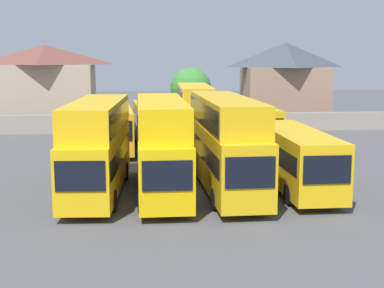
# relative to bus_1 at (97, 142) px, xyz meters

# --- Properties ---
(ground) EXTENTS (140.00, 140.00, 0.00)m
(ground) POSITION_rel_bus_1_xyz_m (5.33, 17.89, -2.82)
(ground) COLOR #4C4C4F
(depot_boundary_wall) EXTENTS (56.00, 0.50, 1.80)m
(depot_boundary_wall) POSITION_rel_bus_1_xyz_m (5.33, 24.00, -1.92)
(depot_boundary_wall) COLOR gray
(depot_boundary_wall) RESTS_ON ground
(bus_1) EXTENTS (3.15, 11.20, 5.01)m
(bus_1) POSITION_rel_bus_1_xyz_m (0.00, 0.00, 0.00)
(bus_1) COLOR yellow
(bus_1) RESTS_ON ground
(bus_2) EXTENTS (2.65, 11.39, 5.06)m
(bus_2) POSITION_rel_bus_1_xyz_m (3.41, -0.12, 0.02)
(bus_2) COLOR yellow
(bus_2) RESTS_ON ground
(bus_3) EXTENTS (2.87, 11.94, 5.15)m
(bus_3) POSITION_rel_bus_1_xyz_m (6.93, 0.03, 0.07)
(bus_3) COLOR gold
(bus_3) RESTS_ON ground
(bus_4) EXTENTS (2.73, 10.29, 3.33)m
(bus_4) POSITION_rel_bus_1_xyz_m (10.80, -0.06, -0.92)
(bus_4) COLOR yellow
(bus_4) RESTS_ON ground
(bus_5) EXTENTS (3.25, 11.41, 3.42)m
(bus_5) POSITION_rel_bus_1_xyz_m (0.22, 14.22, -0.87)
(bus_5) COLOR yellow
(bus_5) RESTS_ON ground
(bus_6) EXTENTS (3.22, 11.74, 3.51)m
(bus_6) POSITION_rel_bus_1_xyz_m (3.25, 14.33, -0.82)
(bus_6) COLOR #F3AF0F
(bus_6) RESTS_ON ground
(bus_7) EXTENTS (2.79, 10.40, 5.05)m
(bus_7) POSITION_rel_bus_1_xyz_m (6.62, 14.31, 0.02)
(bus_7) COLOR yellow
(bus_7) RESTS_ON ground
(bus_8) EXTENTS (3.22, 10.84, 3.48)m
(bus_8) POSITION_rel_bus_1_xyz_m (10.96, 14.05, -0.83)
(bus_8) COLOR yellow
(bus_8) RESTS_ON ground
(house_terrace_left) EXTENTS (10.42, 6.97, 8.55)m
(house_terrace_left) POSITION_rel_bus_1_xyz_m (-7.68, 30.47, 1.53)
(house_terrace_left) COLOR tan
(house_terrace_left) RESTS_ON ground
(house_terrace_centre) EXTENTS (9.36, 6.55, 8.85)m
(house_terrace_centre) POSITION_rel_bus_1_xyz_m (18.14, 30.36, 1.70)
(house_terrace_centre) COLOR #9E7A60
(house_terrace_centre) RESTS_ON ground
(tree_left_of_lot) EXTENTS (4.17, 4.17, 6.21)m
(tree_left_of_lot) POSITION_rel_bus_1_xyz_m (7.40, 26.50, 1.28)
(tree_left_of_lot) COLOR brown
(tree_left_of_lot) RESTS_ON ground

